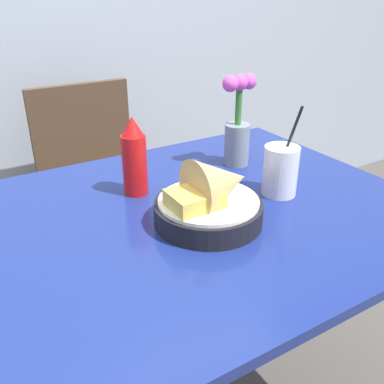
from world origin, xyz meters
The scene contains 6 objects.
dining_table centered at (0.00, 0.00, 0.64)m, with size 1.15×0.85×0.73m.
chair_far_window centered at (0.04, 0.79, 0.51)m, with size 0.40×0.40×0.87m.
food_basket centered at (0.04, -0.07, 0.79)m, with size 0.24×0.24×0.16m.
ketchup_bottle centered at (-0.05, 0.16, 0.83)m, with size 0.06×0.06×0.20m.
drink_cup centered at (0.26, -0.04, 0.79)m, with size 0.09×0.09×0.23m.
flower_vase centered at (0.29, 0.18, 0.85)m, with size 0.11×0.07×0.26m.
Camera 1 is at (-0.43, -0.76, 1.22)m, focal length 40.00 mm.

